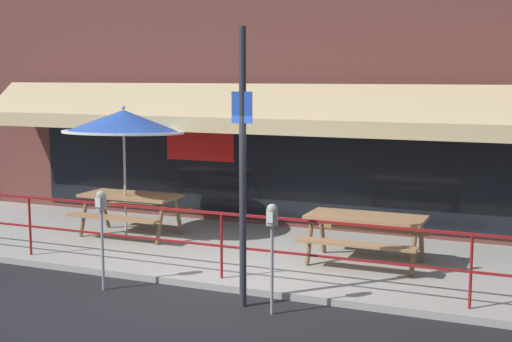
# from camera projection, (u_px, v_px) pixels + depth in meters

# --- Properties ---
(ground_plane) EXTENTS (120.00, 120.00, 0.00)m
(ground_plane) POSITION_uv_depth(u_px,v_px,m) (212.00, 291.00, 10.01)
(ground_plane) COLOR black
(patio_deck) EXTENTS (15.00, 4.00, 0.10)m
(patio_deck) POSITION_uv_depth(u_px,v_px,m) (266.00, 254.00, 11.83)
(patio_deck) COLOR #9E998E
(patio_deck) RESTS_ON ground
(restaurant_building) EXTENTS (15.00, 1.60, 7.99)m
(restaurant_building) POSITION_uv_depth(u_px,v_px,m) (312.00, 24.00, 13.33)
(restaurant_building) COLOR brown
(restaurant_building) RESTS_ON ground
(patio_railing) EXTENTS (13.84, 0.04, 0.97)m
(patio_railing) POSITION_uv_depth(u_px,v_px,m) (221.00, 231.00, 10.18)
(patio_railing) COLOR maroon
(patio_railing) RESTS_ON patio_deck
(picnic_table_left) EXTENTS (1.80, 1.42, 0.76)m
(picnic_table_left) POSITION_uv_depth(u_px,v_px,m) (131.00, 203.00, 12.91)
(picnic_table_left) COLOR #997047
(picnic_table_left) RESTS_ON patio_deck
(picnic_table_centre) EXTENTS (1.80, 1.42, 0.76)m
(picnic_table_centre) POSITION_uv_depth(u_px,v_px,m) (366.00, 226.00, 10.96)
(picnic_table_centre) COLOR #997047
(picnic_table_centre) RESTS_ON patio_deck
(patio_umbrella_left) EXTENTS (2.14, 2.14, 2.38)m
(patio_umbrella_left) POSITION_uv_depth(u_px,v_px,m) (123.00, 122.00, 12.56)
(patio_umbrella_left) COLOR #B7B2A8
(patio_umbrella_left) RESTS_ON patio_deck
(parking_meter_near) EXTENTS (0.15, 0.16, 1.42)m
(parking_meter_near) POSITION_uv_depth(u_px,v_px,m) (101.00, 210.00, 9.90)
(parking_meter_near) COLOR gray
(parking_meter_near) RESTS_ON ground
(parking_meter_far) EXTENTS (0.15, 0.16, 1.42)m
(parking_meter_far) POSITION_uv_depth(u_px,v_px,m) (272.00, 225.00, 8.87)
(parking_meter_far) COLOR gray
(parking_meter_far) RESTS_ON ground
(street_sign_pole) EXTENTS (0.28, 0.09, 3.61)m
(street_sign_pole) POSITION_uv_depth(u_px,v_px,m) (243.00, 165.00, 9.09)
(street_sign_pole) COLOR #2D2D33
(street_sign_pole) RESTS_ON ground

